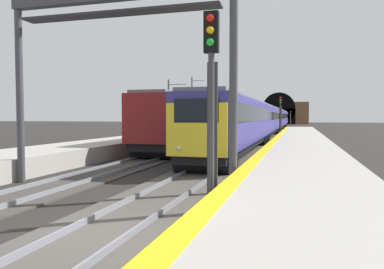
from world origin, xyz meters
name	(u,v)px	position (x,y,z in m)	size (l,w,h in m)	color
ground_plane	(97,239)	(0.00, 0.00, 0.00)	(320.00, 320.00, 0.00)	#282623
platform_right	(306,235)	(0.00, -4.25, 0.45)	(112.00, 4.07, 0.90)	#ADA89E
platform_right_edge_strip	(210,204)	(0.00, -2.46, 0.91)	(112.00, 0.50, 0.01)	yellow
track_main_line	(97,237)	(0.00, 0.00, 0.04)	(160.00, 3.15, 0.21)	#4C4742
train_main_approaching	(270,119)	(50.14, 0.00, 2.22)	(84.25, 2.87, 3.87)	navy
train_adjacent_platform	(219,118)	(33.98, 4.43, 2.38)	(42.44, 3.03, 5.04)	maroon
railway_signal_near	(211,93)	(2.49, -1.91, 3.20)	(0.39, 0.38, 5.29)	#38383D
railway_signal_mid	(280,112)	(41.08, -1.91, 3.10)	(0.39, 0.38, 5.11)	#38383D
railway_signal_far	(290,116)	(101.70, -1.91, 2.55)	(0.39, 0.38, 4.27)	#4C4C54
overhead_signal_gantry	(117,40)	(5.31, 2.22, 5.36)	(0.70, 8.73, 7.09)	#3F3F47
tunnel_portal	(279,113)	(120.42, 2.22, 3.68)	(2.58, 19.00, 10.64)	brown
catenary_mast_near	(192,105)	(46.41, 11.09, 4.33)	(0.22, 1.98, 8.46)	#595B60
catenary_mast_far	(169,108)	(36.06, 11.07, 3.64)	(0.22, 2.33, 7.05)	#595B60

